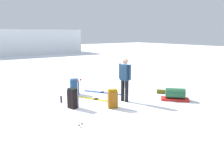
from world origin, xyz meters
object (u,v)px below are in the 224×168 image
object	(u,v)px
ski_poles_planted_near	(80,101)
gear_sled	(175,95)
ski_poles_planted_far	(126,74)
backpack_bright	(113,99)
sleeping_mat_rolled	(163,92)
backpack_small_spare	(73,98)
skier_standing	(125,77)
ski_pair_far	(96,99)
ski_pair_near	(102,93)
thermos_bottle	(61,99)
backpack_large_dark	(74,87)

from	to	relation	value
ski_poles_planted_near	gear_sled	xyz separation A→B (m)	(4.30, -0.02, -0.54)
ski_poles_planted_far	gear_sled	distance (m)	2.90
backpack_bright	ski_poles_planted_near	bearing A→B (deg)	-156.37
ski_poles_planted_near	sleeping_mat_rolled	xyz separation A→B (m)	(4.71, 0.94, -0.68)
backpack_small_spare	skier_standing	bearing A→B (deg)	-14.17
backpack_small_spare	ski_pair_far	bearing A→B (deg)	16.51
ski_pair_near	ski_pair_far	size ratio (longest dim) A/B	0.91
backpack_small_spare	ski_poles_planted_far	xyz separation A→B (m)	(3.54, 1.24, 0.32)
backpack_bright	gear_sled	bearing A→B (deg)	-17.07
gear_sled	sleeping_mat_rolled	world-z (taller)	gear_sled
backpack_small_spare	ski_poles_planted_near	bearing A→B (deg)	-110.84
skier_standing	ski_poles_planted_near	xyz separation A→B (m)	(-2.60, -1.10, -0.18)
ski_pair_near	thermos_bottle	world-z (taller)	thermos_bottle
backpack_large_dark	ski_pair_far	bearing A→B (deg)	-76.96
backpack_large_dark	ski_poles_planted_far	xyz separation A→B (m)	(2.62, -0.37, 0.34)
sleeping_mat_rolled	thermos_bottle	xyz separation A→B (m)	(-4.16, 1.53, 0.04)
skier_standing	backpack_small_spare	bearing A→B (deg)	165.83
backpack_large_dark	thermos_bottle	xyz separation A→B (m)	(-0.98, -0.74, -0.21)
backpack_large_dark	sleeping_mat_rolled	bearing A→B (deg)	-35.60
backpack_bright	sleeping_mat_rolled	bearing A→B (deg)	3.29
gear_sled	sleeping_mat_rolled	bearing A→B (deg)	66.51
backpack_large_dark	backpack_bright	distance (m)	2.46
backpack_large_dark	gear_sled	world-z (taller)	backpack_large_dark
thermos_bottle	ski_pair_far	bearing A→B (deg)	-21.86
ski_poles_planted_near	backpack_large_dark	bearing A→B (deg)	64.52
ski_pair_near	skier_standing	bearing A→B (deg)	-90.92
sleeping_mat_rolled	gear_sled	bearing A→B (deg)	-113.49
backpack_large_dark	ski_poles_planted_near	size ratio (longest dim) A/B	0.49
backpack_small_spare	sleeping_mat_rolled	world-z (taller)	backpack_small_spare
ski_pair_far	sleeping_mat_rolled	xyz separation A→B (m)	(2.89, -1.02, 0.08)
ski_pair_near	backpack_small_spare	xyz separation A→B (m)	(-2.01, -1.08, 0.34)
skier_standing	ski_pair_near	world-z (taller)	skier_standing
skier_standing	ski_pair_far	world-z (taller)	skier_standing
ski_poles_planted_near	skier_standing	bearing A→B (deg)	22.88
ski_pair_near	gear_sled	bearing A→B (deg)	-58.17
ski_poles_planted_far	gear_sled	size ratio (longest dim) A/B	1.11
sleeping_mat_rolled	backpack_large_dark	bearing A→B (deg)	144.40
ski_poles_planted_near	ski_poles_planted_far	bearing A→B (deg)	34.40
skier_standing	gear_sled	size ratio (longest dim) A/B	1.54
backpack_bright	ski_pair_far	bearing A→B (deg)	86.63
sleeping_mat_rolled	ski_poles_planted_far	bearing A→B (deg)	106.40
ski_pair_far	sleeping_mat_rolled	distance (m)	3.06
ski_poles_planted_near	thermos_bottle	size ratio (longest dim) A/B	5.36
ski_poles_planted_far	ski_pair_near	bearing A→B (deg)	-173.96
sleeping_mat_rolled	thermos_bottle	size ratio (longest dim) A/B	2.12
backpack_small_spare	gear_sled	bearing A→B (deg)	-23.64
ski_poles_planted_near	ski_poles_planted_far	world-z (taller)	ski_poles_planted_near
backpack_bright	ski_poles_planted_near	distance (m)	1.96
backpack_bright	thermos_bottle	xyz separation A→B (m)	(-1.20, 1.70, -0.20)
backpack_bright	gear_sled	size ratio (longest dim) A/B	0.62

